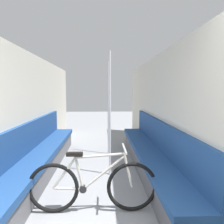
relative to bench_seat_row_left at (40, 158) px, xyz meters
name	(u,v)px	position (x,y,z in m)	size (l,w,h in m)	color
wall_left	(19,115)	(-0.26, -0.24, 0.81)	(0.10, 8.80, 2.24)	beige
wall_right	(170,114)	(2.29, -0.24, 0.81)	(0.10, 8.80, 2.24)	beige
bench_seat_row_left	(40,158)	(0.00, 0.00, 0.00)	(0.49, 4.35, 0.97)	#5B5B60
bench_seat_row_right	(151,157)	(2.03, 0.00, 0.00)	(0.49, 4.35, 0.97)	#5B5B60
bicycle	(93,186)	(1.01, -1.29, 0.04)	(1.62, 0.46, 0.82)	black
grab_pole_near	(108,109)	(1.28, 1.28, 0.78)	(0.08, 0.08, 2.22)	gray
grab_pole_far	(110,116)	(1.27, -0.04, 0.78)	(0.08, 0.08, 2.22)	gray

